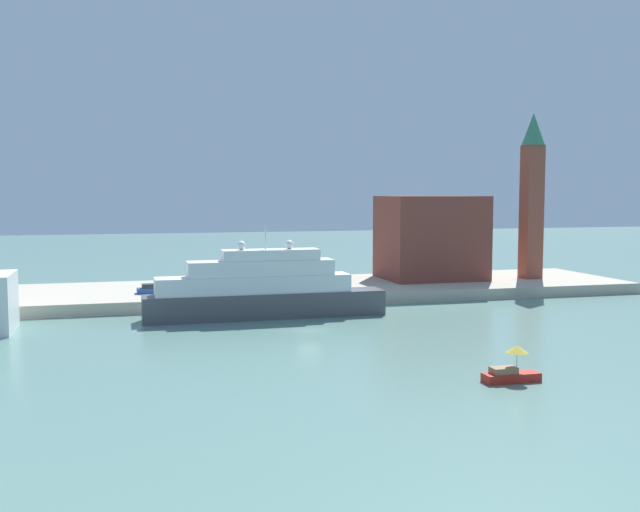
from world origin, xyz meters
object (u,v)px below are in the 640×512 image
Objects in this scene: large_yacht at (262,290)px; small_motorboat at (511,370)px; harbor_building at (431,237)px; parked_car at (153,289)px; bell_tower at (532,188)px; person_figure at (182,292)px; mooring_bollard at (308,291)px.

small_motorboat is (13.53, -34.93, -2.35)m from large_yacht.
harbor_building is at bearing 72.85° from small_motorboat.
bell_tower is at bearing 2.24° from parked_car.
person_figure is (3.34, -6.13, 0.24)m from parked_car.
person_figure is at bearing -61.38° from parked_car.
large_yacht reaches higher than mooring_bollard.
harbor_building is (16.95, 54.92, 7.05)m from small_motorboat.
person_figure is (-54.73, -8.40, -13.29)m from bell_tower.
parked_car is (-58.07, -2.27, -13.53)m from bell_tower.
bell_tower is at bearing 57.79° from small_motorboat.
parked_car is (-12.26, 14.05, -1.22)m from large_yacht.
mooring_bollard is at bearing -17.32° from parked_car.
large_yacht is 18.68m from parked_car.
person_figure reaches higher than parked_car.
mooring_bollard is at bearing 45.58° from large_yacht.
harbor_building reaches higher than small_motorboat.
large_yacht is 11.97m from person_figure.
person_figure is at bearing -162.97° from harbor_building.
bell_tower is (45.81, 16.32, 12.32)m from large_yacht.
small_motorboat reaches higher than mooring_bollard.
small_motorboat is 48.40m from person_figure.
small_motorboat is 57.91m from harbor_building.
small_motorboat is 62.32m from bell_tower.
bell_tower is at bearing -13.46° from harbor_building.
person_figure is at bearing -171.28° from bell_tower.
large_yacht is at bearing -160.39° from bell_tower.
large_yacht is at bearing -134.42° from mooring_bollard.
bell_tower is at bearing 19.61° from large_yacht.
bell_tower reaches higher than small_motorboat.
person_figure is at bearing 138.36° from large_yacht.
harbor_building is at bearing 7.91° from parked_car.
small_motorboat is 0.31× the size of harbor_building.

